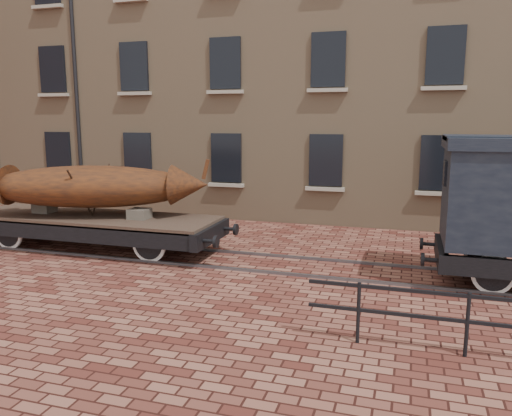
% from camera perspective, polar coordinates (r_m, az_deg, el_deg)
% --- Properties ---
extents(ground, '(90.00, 90.00, 0.00)m').
position_cam_1_polar(ground, '(12.50, -0.55, -6.27)').
color(ground, '#50211A').
extents(warehouse_cream, '(40.00, 10.19, 14.00)m').
position_cam_1_polar(warehouse_cream, '(21.71, 16.12, 18.92)').
color(warehouse_cream, tan).
rests_on(warehouse_cream, ground).
extents(rail_track, '(30.00, 1.52, 0.06)m').
position_cam_1_polar(rail_track, '(12.50, -0.55, -6.13)').
color(rail_track, '#59595E').
rests_on(rail_track, ground).
extents(flatcar_wagon, '(7.97, 2.16, 1.20)m').
position_cam_1_polar(flatcar_wagon, '(14.37, -18.31, -1.55)').
color(flatcar_wagon, '#47392D').
rests_on(flatcar_wagon, ground).
extents(iron_boat, '(6.36, 3.36, 1.55)m').
position_cam_1_polar(iron_boat, '(14.19, -18.38, 2.38)').
color(iron_boat, '#6A3012').
rests_on(iron_boat, flatcar_wagon).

